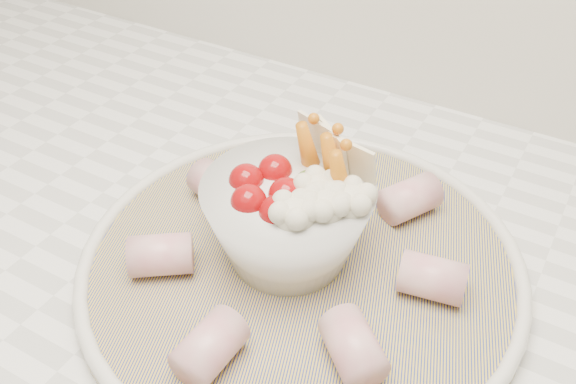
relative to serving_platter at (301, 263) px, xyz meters
The scene contains 3 objects.
serving_platter is the anchor object (origin of this frame).
veggie_bowl 0.05m from the serving_platter, behind, with size 0.14×0.14×0.11m.
cured_meat_rolls 0.02m from the serving_platter, behind, with size 0.26×0.29×0.03m.
Camera 1 is at (0.28, 1.10, 1.32)m, focal length 40.00 mm.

